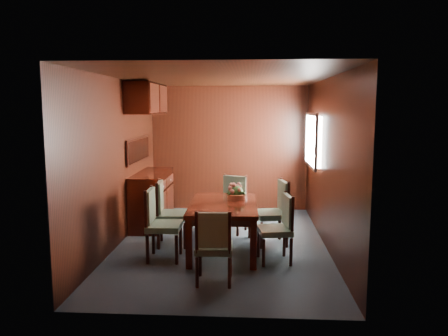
# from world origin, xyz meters

# --- Properties ---
(ground) EXTENTS (4.50, 4.50, 0.00)m
(ground) POSITION_xyz_m (0.00, 0.00, 0.00)
(ground) COLOR #323D45
(ground) RESTS_ON ground
(room_shell) EXTENTS (3.06, 4.52, 2.41)m
(room_shell) POSITION_xyz_m (-0.10, 0.33, 1.63)
(room_shell) COLOR black
(room_shell) RESTS_ON ground
(sideboard) EXTENTS (0.48, 1.40, 0.90)m
(sideboard) POSITION_xyz_m (-1.25, 1.00, 0.45)
(sideboard) COLOR black
(sideboard) RESTS_ON ground
(dining_table) EXTENTS (0.94, 1.48, 0.68)m
(dining_table) POSITION_xyz_m (0.04, -0.33, 0.59)
(dining_table) COLOR black
(dining_table) RESTS_ON ground
(chair_left_near) EXTENTS (0.45, 0.46, 0.95)m
(chair_left_near) POSITION_xyz_m (-0.78, -0.69, 0.53)
(chair_left_near) COLOR black
(chair_left_near) RESTS_ON ground
(chair_left_far) EXTENTS (0.47, 0.49, 0.95)m
(chair_left_far) POSITION_xyz_m (-0.78, -0.09, 0.53)
(chair_left_far) COLOR black
(chair_left_far) RESTS_ON ground
(chair_right_near) EXTENTS (0.47, 0.48, 0.89)m
(chair_right_near) POSITION_xyz_m (0.79, -0.68, 0.50)
(chair_right_near) COLOR black
(chair_right_near) RESTS_ON ground
(chair_right_far) EXTENTS (0.51, 0.53, 0.95)m
(chair_right_far) POSITION_xyz_m (0.79, 0.07, 0.53)
(chair_right_far) COLOR black
(chair_right_far) RESTS_ON ground
(chair_head) EXTENTS (0.42, 0.40, 0.87)m
(chair_head) POSITION_xyz_m (0.01, -1.48, 0.48)
(chair_head) COLOR black
(chair_head) RESTS_ON ground
(chair_foot) EXTENTS (0.54, 0.53, 0.90)m
(chair_foot) POSITION_xyz_m (0.13, 0.71, 0.50)
(chair_foot) COLOR black
(chair_foot) RESTS_ON ground
(flower_centerpiece) EXTENTS (0.28, 0.28, 0.28)m
(flower_centerpiece) POSITION_xyz_m (0.21, -0.07, 0.82)
(flower_centerpiece) COLOR #AE5535
(flower_centerpiece) RESTS_ON dining_table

